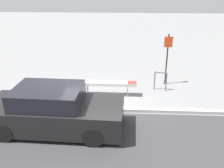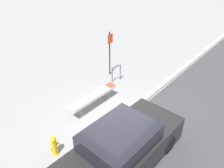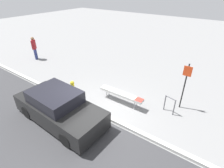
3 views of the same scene
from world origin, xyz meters
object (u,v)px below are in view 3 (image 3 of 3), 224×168
(bike_rack, at_px, (170,103))
(fire_hydrant, at_px, (73,87))
(pedestrian, at_px, (34,48))
(bench, at_px, (121,94))
(parked_car_near, at_px, (59,108))
(sign_post, at_px, (185,83))

(bike_rack, distance_m, fire_hydrant, 5.07)
(pedestrian, bearing_deg, bench, -136.30)
(bench, distance_m, pedestrian, 8.87)
(fire_hydrant, distance_m, parked_car_near, 2.17)
(sign_post, height_order, pedestrian, sign_post)
(pedestrian, bearing_deg, parked_car_near, -156.31)
(bench, relative_size, pedestrian, 1.34)
(bike_rack, distance_m, pedestrian, 11.03)
(sign_post, xyz_separation_m, pedestrian, (-11.34, -0.30, -0.43))
(fire_hydrant, relative_size, parked_car_near, 0.18)
(sign_post, bearing_deg, fire_hydrant, -157.47)
(bike_rack, distance_m, parked_car_near, 4.98)
(pedestrian, distance_m, parked_car_near, 8.17)
(pedestrian, bearing_deg, sign_post, -127.97)
(bench, height_order, bike_rack, bike_rack)
(bike_rack, height_order, fire_hydrant, bike_rack)
(parked_car_near, bearing_deg, bike_rack, 43.21)
(bench, bearing_deg, parked_car_near, -119.51)
(bench, bearing_deg, pedestrian, 173.37)
(fire_hydrant, bearing_deg, pedestrian, 163.34)
(fire_hydrant, height_order, pedestrian, pedestrian)
(sign_post, bearing_deg, pedestrian, -178.47)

